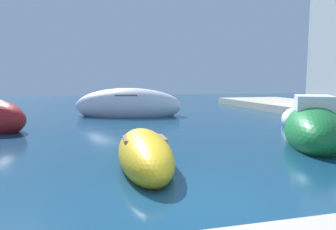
{
  "coord_description": "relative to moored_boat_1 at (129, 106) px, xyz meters",
  "views": [
    {
      "loc": [
        -1.73,
        -5.03,
        2.12
      ],
      "look_at": [
        2.19,
        10.48,
        0.33
      ],
      "focal_mm": 33.19,
      "sensor_mm": 36.0,
      "label": 1
    }
  ],
  "objects": [
    {
      "name": "moored_boat_5",
      "position": [
        7.47,
        -5.45,
        -0.31
      ],
      "size": [
        2.87,
        3.0,
        1.02
      ],
      "rotation": [
        0.0,
        0.0,
        3.97
      ],
      "color": "white",
      "rests_on": "ground"
    },
    {
      "name": "moored_boat_2",
      "position": [
        5.02,
        -9.8,
        -0.07
      ],
      "size": [
        4.13,
        4.98,
        1.98
      ],
      "rotation": [
        0.0,
        0.0,
        4.14
      ],
      "color": "#197233",
      "rests_on": "ground"
    },
    {
      "name": "ground",
      "position": [
        -0.52,
        -13.55,
        -0.6
      ],
      "size": [
        80.0,
        80.0,
        0.0
      ],
      "primitive_type": "plane",
      "color": "navy"
    },
    {
      "name": "moored_boat_4",
      "position": [
        -0.98,
        -11.19,
        -0.28
      ],
      "size": [
        1.46,
        4.04,
        1.14
      ],
      "rotation": [
        0.0,
        0.0,
        1.52
      ],
      "color": "gold",
      "rests_on": "ground"
    },
    {
      "name": "moored_boat_1",
      "position": [
        0.0,
        0.0,
        0.0
      ],
      "size": [
        6.75,
        3.95,
        2.15
      ],
      "rotation": [
        0.0,
        0.0,
        6.02
      ],
      "color": "white",
      "rests_on": "ground"
    }
  ]
}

